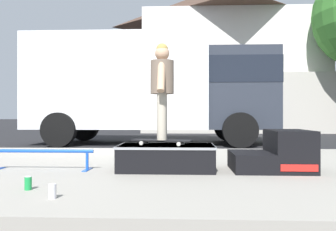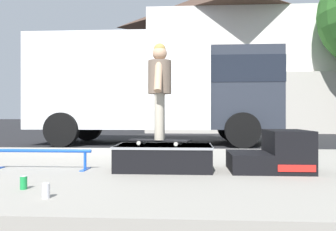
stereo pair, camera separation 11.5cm
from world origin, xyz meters
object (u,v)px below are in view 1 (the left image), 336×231
(kicker_ramp, at_px, (277,154))
(skateboard, at_px, (162,141))
(soda_can_b, at_px, (52,191))
(box_truck, at_px, (153,85))
(grind_rail, at_px, (42,155))
(skater_kid, at_px, (162,83))
(soda_can, at_px, (28,183))
(skate_box, at_px, (167,156))

(kicker_ramp, distance_m, skateboard, 1.47)
(soda_can_b, distance_m, box_truck, 7.34)
(soda_can_b, bearing_deg, grind_rail, 115.43)
(skater_kid, bearing_deg, box_truck, 96.24)
(kicker_ramp, height_order, box_truck, box_truck)
(grind_rail, relative_size, box_truck, 0.19)
(skateboard, height_order, box_truck, box_truck)
(kicker_ramp, bearing_deg, soda_can, -154.50)
(skateboard, bearing_deg, soda_can, -133.65)
(skater_kid, relative_size, soda_can_b, 9.82)
(grind_rail, height_order, box_truck, box_truck)
(soda_can, bearing_deg, soda_can_b, -42.56)
(skater_kid, bearing_deg, skateboard, 116.57)
(skateboard, bearing_deg, skater_kid, -63.43)
(skate_box, relative_size, soda_can_b, 9.70)
(kicker_ramp, relative_size, soda_can_b, 7.71)
(skater_kid, height_order, box_truck, box_truck)
(skate_box, xyz_separation_m, skateboard, (-0.06, -0.02, 0.20))
(grind_rail, relative_size, soda_can_b, 10.54)
(grind_rail, xyz_separation_m, soda_can_b, (0.72, -1.51, -0.13))
(grind_rail, xyz_separation_m, soda_can, (0.36, -1.18, -0.13))
(skate_box, relative_size, grind_rail, 0.92)
(kicker_ramp, distance_m, soda_can_b, 2.79)
(skate_box, bearing_deg, kicker_ramp, -0.02)
(soda_can_b, bearing_deg, kicker_ramp, 34.87)
(box_truck, bearing_deg, kicker_ramp, -69.62)
(kicker_ramp, bearing_deg, skate_box, 179.98)
(soda_can, relative_size, soda_can_b, 1.00)
(skateboard, distance_m, soda_can, 1.74)
(skateboard, relative_size, soda_can_b, 6.39)
(skate_box, height_order, soda_can, skate_box)
(skate_box, distance_m, grind_rail, 1.60)
(box_truck, bearing_deg, soda_can_b, -91.68)
(grind_rail, relative_size, skateboard, 1.65)
(soda_can, bearing_deg, box_truck, 85.24)
(kicker_ramp, relative_size, grind_rail, 0.73)
(skate_box, xyz_separation_m, kicker_ramp, (1.41, -0.00, 0.04))
(skateboard, bearing_deg, box_truck, 96.24)
(grind_rail, distance_m, skateboard, 1.55)
(skater_kid, bearing_deg, soda_can, -133.65)
(skater_kid, distance_m, box_truck, 5.66)
(skate_box, height_order, soda_can_b, skate_box)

